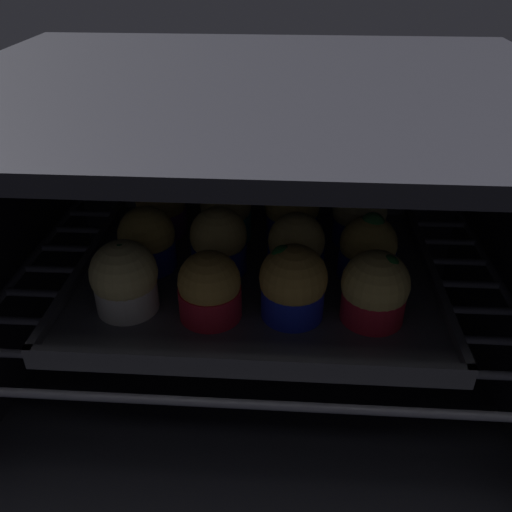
# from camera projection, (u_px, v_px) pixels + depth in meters

# --- Properties ---
(oven_cavity) EXTENTS (0.59, 0.47, 0.37)m
(oven_cavity) POSITION_uv_depth(u_px,v_px,m) (259.00, 232.00, 0.62)
(oven_cavity) COLOR black
(oven_cavity) RESTS_ON ground
(oven_rack) EXTENTS (0.55, 0.42, 0.01)m
(oven_rack) POSITION_uv_depth(u_px,v_px,m) (257.00, 277.00, 0.60)
(oven_rack) COLOR #51515B
(oven_rack) RESTS_ON oven_cavity
(baking_tray) EXTENTS (0.39, 0.31, 0.02)m
(baking_tray) POSITION_uv_depth(u_px,v_px,m) (256.00, 275.00, 0.58)
(baking_tray) COLOR #4C4C51
(baking_tray) RESTS_ON oven_rack
(muffin_row0_col0) EXTENTS (0.06, 0.06, 0.07)m
(muffin_row0_col0) POSITION_uv_depth(u_px,v_px,m) (125.00, 279.00, 0.51)
(muffin_row0_col0) COLOR silver
(muffin_row0_col0) RESTS_ON baking_tray
(muffin_row0_col1) EXTENTS (0.06, 0.06, 0.07)m
(muffin_row0_col1) POSITION_uv_depth(u_px,v_px,m) (210.00, 288.00, 0.50)
(muffin_row0_col1) COLOR red
(muffin_row0_col1) RESTS_ON baking_tray
(muffin_row0_col2) EXTENTS (0.06, 0.06, 0.07)m
(muffin_row0_col2) POSITION_uv_depth(u_px,v_px,m) (293.00, 284.00, 0.50)
(muffin_row0_col2) COLOR #1928B7
(muffin_row0_col2) RESTS_ON baking_tray
(muffin_row0_col3) EXTENTS (0.06, 0.06, 0.07)m
(muffin_row0_col3) POSITION_uv_depth(u_px,v_px,m) (375.00, 290.00, 0.49)
(muffin_row0_col3) COLOR red
(muffin_row0_col3) RESTS_ON baking_tray
(muffin_row1_col0) EXTENTS (0.06, 0.06, 0.07)m
(muffin_row1_col0) POSITION_uv_depth(u_px,v_px,m) (147.00, 241.00, 0.57)
(muffin_row1_col0) COLOR #1928B7
(muffin_row1_col0) RESTS_ON baking_tray
(muffin_row1_col1) EXTENTS (0.06, 0.06, 0.07)m
(muffin_row1_col1) POSITION_uv_depth(u_px,v_px,m) (219.00, 242.00, 0.57)
(muffin_row1_col1) COLOR #1928B7
(muffin_row1_col1) RESTS_ON baking_tray
(muffin_row1_col2) EXTENTS (0.06, 0.06, 0.07)m
(muffin_row1_col2) POSITION_uv_depth(u_px,v_px,m) (296.00, 247.00, 0.56)
(muffin_row1_col2) COLOR #1928B7
(muffin_row1_col2) RESTS_ON baking_tray
(muffin_row1_col3) EXTENTS (0.06, 0.06, 0.07)m
(muffin_row1_col3) POSITION_uv_depth(u_px,v_px,m) (368.00, 249.00, 0.56)
(muffin_row1_col3) COLOR #1928B7
(muffin_row1_col3) RESTS_ON baking_tray
(muffin_row2_col0) EXTENTS (0.06, 0.06, 0.07)m
(muffin_row2_col0) POSITION_uv_depth(u_px,v_px,m) (161.00, 208.00, 0.64)
(muffin_row2_col0) COLOR #7A238C
(muffin_row2_col0) RESTS_ON baking_tray
(muffin_row2_col1) EXTENTS (0.06, 0.06, 0.07)m
(muffin_row2_col1) POSITION_uv_depth(u_px,v_px,m) (226.00, 212.00, 0.63)
(muffin_row2_col1) COLOR #0C8C84
(muffin_row2_col1) RESTS_ON baking_tray
(muffin_row2_col2) EXTENTS (0.07, 0.07, 0.08)m
(muffin_row2_col2) POSITION_uv_depth(u_px,v_px,m) (292.00, 210.00, 0.63)
(muffin_row2_col2) COLOR #1928B7
(muffin_row2_col2) RESTS_ON baking_tray
(muffin_row2_col3) EXTENTS (0.06, 0.06, 0.07)m
(muffin_row2_col3) POSITION_uv_depth(u_px,v_px,m) (359.00, 216.00, 0.62)
(muffin_row2_col3) COLOR #1928B7
(muffin_row2_col3) RESTS_ON baking_tray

